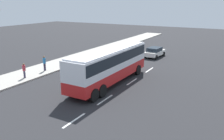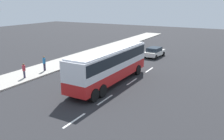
{
  "view_description": "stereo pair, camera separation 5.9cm",
  "coord_description": "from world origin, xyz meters",
  "px_view_note": "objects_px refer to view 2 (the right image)",
  "views": [
    {
      "loc": [
        -18.9,
        -11.21,
        7.69
      ],
      "look_at": [
        0.39,
        -0.44,
        1.42
      ],
      "focal_mm": 38.13,
      "sensor_mm": 36.0,
      "label": 1
    },
    {
      "loc": [
        -18.93,
        -11.16,
        7.69
      ],
      "look_at": [
        0.39,
        -0.44,
        1.42
      ],
      "focal_mm": 38.13,
      "sensor_mm": 36.0,
      "label": 2
    }
  ],
  "objects_px": {
    "car_white_minivan": "(155,52)",
    "pedestrian_at_crossing": "(24,70)",
    "coach_bus": "(110,62)",
    "pedestrian_near_curb": "(44,62)"
  },
  "relations": [
    {
      "from": "coach_bus",
      "to": "pedestrian_at_crossing",
      "type": "height_order",
      "value": "coach_bus"
    },
    {
      "from": "pedestrian_near_curb",
      "to": "pedestrian_at_crossing",
      "type": "xyz_separation_m",
      "value": [
        -2.99,
        -0.09,
        -0.12
      ]
    },
    {
      "from": "pedestrian_near_curb",
      "to": "pedestrian_at_crossing",
      "type": "height_order",
      "value": "pedestrian_near_curb"
    },
    {
      "from": "coach_bus",
      "to": "pedestrian_near_curb",
      "type": "distance_m",
      "value": 8.61
    },
    {
      "from": "car_white_minivan",
      "to": "coach_bus",
      "type": "bearing_deg",
      "value": -174.48
    },
    {
      "from": "coach_bus",
      "to": "car_white_minivan",
      "type": "bearing_deg",
      "value": 1.37
    },
    {
      "from": "car_white_minivan",
      "to": "pedestrian_near_curb",
      "type": "bearing_deg",
      "value": 153.18
    },
    {
      "from": "pedestrian_near_curb",
      "to": "pedestrian_at_crossing",
      "type": "relative_size",
      "value": 1.12
    },
    {
      "from": "coach_bus",
      "to": "car_white_minivan",
      "type": "xyz_separation_m",
      "value": [
        13.51,
        0.15,
        -1.38
      ]
    },
    {
      "from": "car_white_minivan",
      "to": "pedestrian_at_crossing",
      "type": "xyz_separation_m",
      "value": [
        -16.6,
        8.32,
        0.26
      ]
    }
  ]
}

